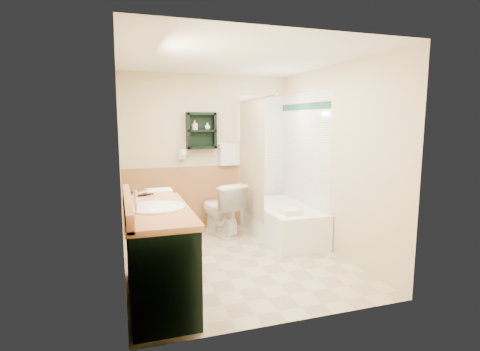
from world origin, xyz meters
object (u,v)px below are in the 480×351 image
at_px(bathtub, 283,222).
at_px(soap_bottle_a, 195,128).
at_px(vanity, 158,255).
at_px(wall_shelf, 201,131).
at_px(soap_bottle_b, 207,127).
at_px(vanity_book, 134,184).
at_px(toilet, 221,209).
at_px(hair_dryer, 182,154).

xyz_separation_m(bathtub, soap_bottle_a, (-1.13, 0.76, 1.36)).
xyz_separation_m(vanity, soap_bottle_a, (0.79, 2.14, 1.15)).
xyz_separation_m(wall_shelf, soap_bottle_b, (0.09, -0.01, 0.06)).
relative_size(bathtub, soap_bottle_b, 14.23).
distance_m(vanity, soap_bottle_a, 2.55).
bearing_deg(soap_bottle_b, bathtub, -39.28).
height_order(wall_shelf, vanity_book, wall_shelf).
relative_size(bathtub, soap_bottle_a, 10.75).
relative_size(wall_shelf, soap_bottle_b, 5.22).
relative_size(wall_shelf, toilet, 0.69).
bearing_deg(toilet, soap_bottle_a, -64.95).
distance_m(toilet, soap_bottle_a, 1.29).
distance_m(wall_shelf, vanity, 2.57).
bearing_deg(bathtub, soap_bottle_b, 140.72).
relative_size(hair_dryer, soap_bottle_b, 2.28).
relative_size(vanity, soap_bottle_a, 10.14).
bearing_deg(bathtub, wall_shelf, 143.18).
height_order(vanity, bathtub, vanity).
distance_m(vanity, toilet, 2.12).
bearing_deg(soap_bottle_a, wall_shelf, 2.77).
height_order(wall_shelf, toilet, wall_shelf).
relative_size(wall_shelf, soap_bottle_a, 3.94).
distance_m(hair_dryer, toilet, 1.02).
xyz_separation_m(vanity, toilet, (1.10, 1.81, -0.06)).
height_order(wall_shelf, vanity, wall_shelf).
height_order(toilet, soap_bottle_b, soap_bottle_b).
xyz_separation_m(wall_shelf, soap_bottle_a, (-0.10, -0.01, 0.05)).
bearing_deg(vanity, toilet, 58.64).
distance_m(toilet, vanity_book, 1.80).
relative_size(soap_bottle_a, soap_bottle_b, 1.32).
xyz_separation_m(bathtub, soap_bottle_b, (-0.93, 0.76, 1.37)).
height_order(wall_shelf, bathtub, wall_shelf).
xyz_separation_m(wall_shelf, toilet, (0.21, -0.34, -1.16)).
xyz_separation_m(soap_bottle_a, soap_bottle_b, (0.20, 0.00, 0.01)).
xyz_separation_m(hair_dryer, vanity_book, (-0.76, -1.48, -0.18)).
relative_size(vanity, soap_bottle_b, 13.43).
bearing_deg(hair_dryer, toilet, -35.37).
xyz_separation_m(vanity_book, soap_bottle_a, (0.96, 1.45, 0.58)).
relative_size(wall_shelf, bathtub, 0.37).
height_order(hair_dryer, bathtub, hair_dryer).
height_order(bathtub, soap_bottle_b, soap_bottle_b).
xyz_separation_m(vanity, vanity_book, (-0.17, 0.69, 0.57)).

